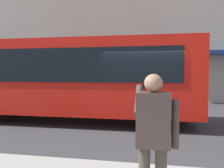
{
  "coord_description": "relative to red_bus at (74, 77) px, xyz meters",
  "views": [
    {
      "loc": [
        -0.24,
        7.61,
        1.87
      ],
      "look_at": [
        1.24,
        -0.73,
        1.42
      ],
      "focal_mm": 35.38,
      "sensor_mm": 36.0,
      "label": 1
    }
  ],
  "objects": [
    {
      "name": "pedestrian_photographer",
      "position": [
        -2.91,
        5.32,
        -0.54
      ],
      "size": [
        0.53,
        0.52,
        1.7
      ],
      "color": "#4C4238",
      "rests_on": "sidewalk_curb"
    },
    {
      "name": "ground_plane",
      "position": [
        -2.64,
        0.38,
        -1.68
      ],
      "size": [
        60.0,
        60.0,
        0.0
      ],
      "primitive_type": "plane",
      "color": "#38383A"
    },
    {
      "name": "building_facade_far",
      "position": [
        -2.65,
        -6.42,
        4.3
      ],
      "size": [
        28.0,
        1.55,
        12.0
      ],
      "color": "#A89E8E",
      "rests_on": "ground_plane"
    },
    {
      "name": "red_bus",
      "position": [
        0.0,
        0.0,
        0.0
      ],
      "size": [
        9.05,
        2.54,
        3.08
      ],
      "color": "red",
      "rests_on": "ground_plane"
    }
  ]
}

